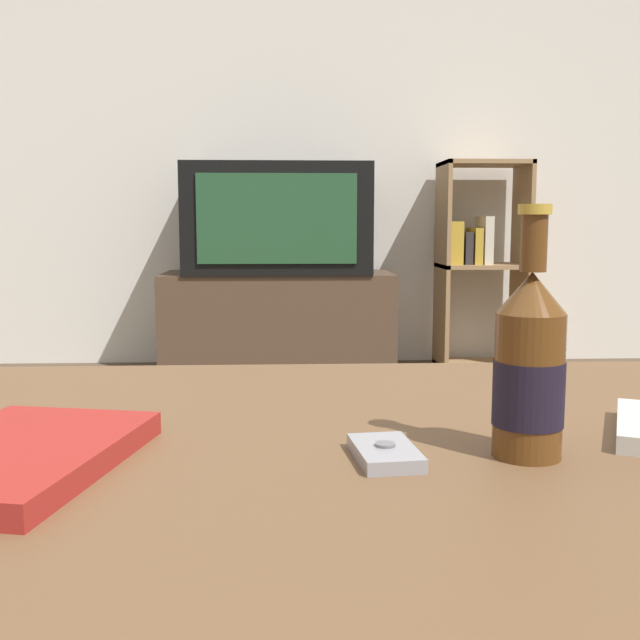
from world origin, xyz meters
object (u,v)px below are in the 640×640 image
(bookshelf, at_px, (478,260))
(cell_phone, at_px, (385,453))
(beer_bottle, at_px, (529,368))
(tv_stand, at_px, (279,323))
(television, at_px, (278,219))
(remote_control, at_px, (636,426))
(table_book, at_px, (16,457))

(bookshelf, bearing_deg, cell_phone, -106.16)
(bookshelf, relative_size, beer_bottle, 3.97)
(tv_stand, height_order, cell_phone, cell_phone)
(bookshelf, bearing_deg, beer_bottle, -103.53)
(television, height_order, bookshelf, bookshelf)
(remote_control, distance_m, table_book, 0.65)
(bookshelf, height_order, remote_control, bookshelf)
(remote_control, relative_size, table_book, 0.57)
(bookshelf, bearing_deg, remote_control, -101.00)
(tv_stand, bearing_deg, table_book, -94.54)
(beer_bottle, xyz_separation_m, table_book, (-0.50, -0.02, -0.08))
(beer_bottle, distance_m, cell_phone, 0.17)
(tv_stand, height_order, television, television)
(tv_stand, height_order, beer_bottle, beer_bottle)
(television, xyz_separation_m, bookshelf, (0.97, 0.09, -0.20))
(tv_stand, height_order, remote_control, remote_control)
(table_book, bearing_deg, beer_bottle, 13.70)
(television, xyz_separation_m, table_book, (-0.22, -2.79, -0.24))
(bookshelf, bearing_deg, tv_stand, -174.76)
(remote_control, bearing_deg, tv_stand, 123.44)
(tv_stand, height_order, bookshelf, bookshelf)
(bookshelf, xyz_separation_m, table_book, (-1.19, -2.89, -0.04))
(table_book, bearing_deg, cell_phone, 13.70)
(beer_bottle, height_order, remote_control, beer_bottle)
(bookshelf, distance_m, beer_bottle, 2.95)
(cell_phone, bearing_deg, remote_control, 8.33)
(tv_stand, distance_m, beer_bottle, 2.81)
(television, distance_m, beer_bottle, 2.80)
(cell_phone, xyz_separation_m, remote_control, (0.29, 0.08, 0.00))
(cell_phone, bearing_deg, beer_bottle, -4.41)
(remote_control, bearing_deg, television, 123.45)
(beer_bottle, xyz_separation_m, remote_control, (0.15, 0.07, -0.08))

